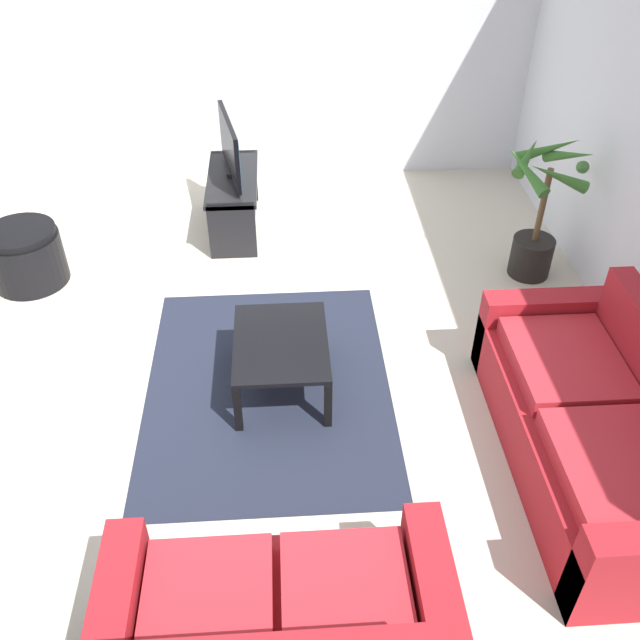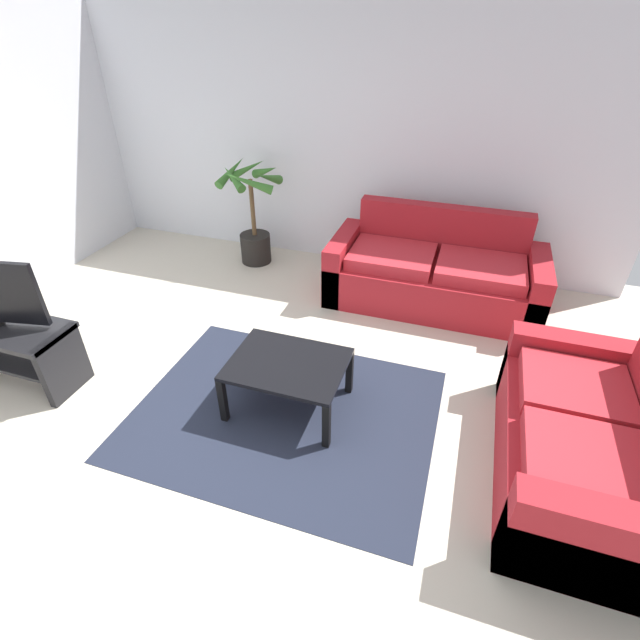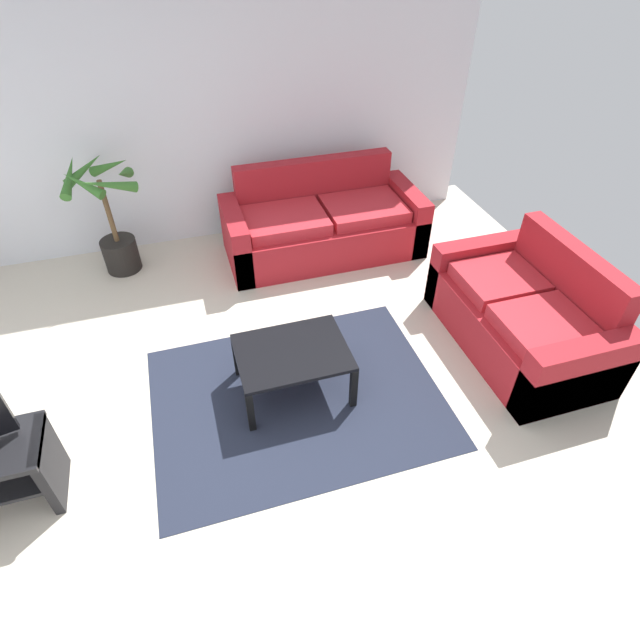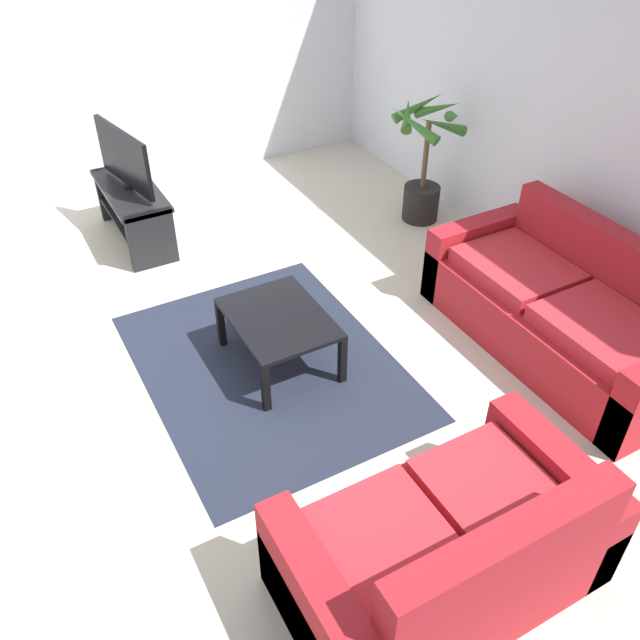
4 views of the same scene
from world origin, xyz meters
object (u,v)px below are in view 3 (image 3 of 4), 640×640
Objects in this scene: couch_main at (323,226)px; couch_loveseat at (523,317)px; potted_palm at (112,225)px; coffee_table at (292,356)px.

couch_loveseat is (1.16, -1.93, -0.00)m from couch_main.
potted_palm is at bearing 146.04° from couch_loveseat.
couch_main reaches higher than coffee_table.
potted_palm reaches higher than coffee_table.
potted_palm is (-2.09, 0.26, 0.22)m from couch_main.
couch_loveseat is 1.98m from coffee_table.
couch_main is 1.76× the size of potted_palm.
couch_main is 2.47× the size of coffee_table.
couch_main is at bearing 121.05° from couch_loveseat.
couch_main is 2.05m from coffee_table.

